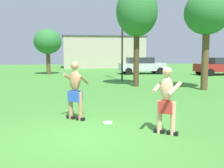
{
  "coord_description": "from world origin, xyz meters",
  "views": [
    {
      "loc": [
        -0.2,
        -5.89,
        1.96
      ],
      "look_at": [
        0.89,
        1.49,
        1.05
      ],
      "focal_mm": 40.62,
      "sensor_mm": 36.0,
      "label": 1
    }
  ],
  "objects_px": {
    "car_silver_near_post": "(141,65)",
    "tree_left_field": "(137,13)",
    "tree_behind_players": "(207,14)",
    "lamp_post": "(122,29)",
    "frisbee": "(108,122)",
    "player_near": "(75,89)",
    "player_in_red": "(167,98)",
    "tree_right_field": "(48,42)",
    "car_red_mid_lot": "(220,66)"
  },
  "relations": [
    {
      "from": "player_near",
      "to": "player_in_red",
      "type": "xyz_separation_m",
      "value": [
        2.17,
        -1.7,
        -0.02
      ]
    },
    {
      "from": "player_near",
      "to": "frisbee",
      "type": "height_order",
      "value": "player_near"
    },
    {
      "from": "player_near",
      "to": "car_red_mid_lot",
      "type": "distance_m",
      "value": 19.11
    },
    {
      "from": "tree_right_field",
      "to": "tree_behind_players",
      "type": "bearing_deg",
      "value": -51.23
    },
    {
      "from": "tree_left_field",
      "to": "player_in_red",
      "type": "bearing_deg",
      "value": -99.2
    },
    {
      "from": "frisbee",
      "to": "player_near",
      "type": "bearing_deg",
      "value": 150.41
    },
    {
      "from": "player_in_red",
      "to": "car_red_mid_lot",
      "type": "xyz_separation_m",
      "value": [
        10.91,
        15.64,
        -0.07
      ]
    },
    {
      "from": "tree_behind_players",
      "to": "tree_right_field",
      "type": "bearing_deg",
      "value": 128.77
    },
    {
      "from": "player_near",
      "to": "car_silver_near_post",
      "type": "distance_m",
      "value": 17.35
    },
    {
      "from": "car_silver_near_post",
      "to": "tree_left_field",
      "type": "relative_size",
      "value": 0.75
    },
    {
      "from": "car_silver_near_post",
      "to": "lamp_post",
      "type": "bearing_deg",
      "value": -117.67
    },
    {
      "from": "frisbee",
      "to": "lamp_post",
      "type": "bearing_deg",
      "value": 77.37
    },
    {
      "from": "lamp_post",
      "to": "tree_behind_players",
      "type": "height_order",
      "value": "lamp_post"
    },
    {
      "from": "tree_right_field",
      "to": "tree_behind_players",
      "type": "distance_m",
      "value": 14.89
    },
    {
      "from": "lamp_post",
      "to": "tree_right_field",
      "type": "bearing_deg",
      "value": 132.83
    },
    {
      "from": "player_in_red",
      "to": "car_silver_near_post",
      "type": "xyz_separation_m",
      "value": [
        4.16,
        17.85,
        -0.07
      ]
    },
    {
      "from": "frisbee",
      "to": "car_silver_near_post",
      "type": "bearing_deg",
      "value": 71.98
    },
    {
      "from": "frisbee",
      "to": "car_silver_near_post",
      "type": "height_order",
      "value": "car_silver_near_post"
    },
    {
      "from": "tree_right_field",
      "to": "tree_behind_players",
      "type": "relative_size",
      "value": 0.8
    },
    {
      "from": "lamp_post",
      "to": "tree_left_field",
      "type": "height_order",
      "value": "lamp_post"
    },
    {
      "from": "tree_behind_players",
      "to": "lamp_post",
      "type": "bearing_deg",
      "value": 123.31
    },
    {
      "from": "car_red_mid_lot",
      "to": "tree_behind_players",
      "type": "height_order",
      "value": "tree_behind_players"
    },
    {
      "from": "car_silver_near_post",
      "to": "tree_left_field",
      "type": "distance_m",
      "value": 9.97
    },
    {
      "from": "player_in_red",
      "to": "frisbee",
      "type": "bearing_deg",
      "value": 136.77
    },
    {
      "from": "car_silver_near_post",
      "to": "player_near",
      "type": "bearing_deg",
      "value": -111.39
    },
    {
      "from": "player_near",
      "to": "tree_right_field",
      "type": "bearing_deg",
      "value": 98.23
    },
    {
      "from": "car_silver_near_post",
      "to": "tree_right_field",
      "type": "distance_m",
      "value": 9.05
    },
    {
      "from": "lamp_post",
      "to": "tree_right_field",
      "type": "distance_m",
      "value": 8.57
    },
    {
      "from": "car_silver_near_post",
      "to": "tree_left_field",
      "type": "xyz_separation_m",
      "value": [
        -2.72,
        -8.94,
        3.47
      ]
    },
    {
      "from": "lamp_post",
      "to": "tree_behind_players",
      "type": "relative_size",
      "value": 1.14
    },
    {
      "from": "car_red_mid_lot",
      "to": "car_silver_near_post",
      "type": "bearing_deg",
      "value": 161.87
    },
    {
      "from": "car_red_mid_lot",
      "to": "tree_right_field",
      "type": "xyz_separation_m",
      "value": [
        -15.51,
        2.86,
        2.18
      ]
    },
    {
      "from": "frisbee",
      "to": "car_red_mid_lot",
      "type": "distance_m",
      "value": 18.91
    },
    {
      "from": "tree_left_field",
      "to": "tree_right_field",
      "type": "relative_size",
      "value": 1.38
    },
    {
      "from": "car_silver_near_post",
      "to": "tree_left_field",
      "type": "height_order",
      "value": "tree_left_field"
    },
    {
      "from": "tree_right_field",
      "to": "player_in_red",
      "type": "bearing_deg",
      "value": -76.05
    },
    {
      "from": "car_silver_near_post",
      "to": "tree_behind_players",
      "type": "xyz_separation_m",
      "value": [
        0.55,
        -10.93,
        3.16
      ]
    },
    {
      "from": "tree_left_field",
      "to": "tree_behind_players",
      "type": "xyz_separation_m",
      "value": [
        3.26,
        -1.99,
        -0.31
      ]
    },
    {
      "from": "tree_behind_players",
      "to": "tree_left_field",
      "type": "bearing_deg",
      "value": 148.68
    },
    {
      "from": "car_silver_near_post",
      "to": "tree_right_field",
      "type": "height_order",
      "value": "tree_right_field"
    },
    {
      "from": "lamp_post",
      "to": "player_near",
      "type": "bearing_deg",
      "value": -107.8
    },
    {
      "from": "player_near",
      "to": "frisbee",
      "type": "distance_m",
      "value": 1.38
    },
    {
      "from": "player_near",
      "to": "tree_right_field",
      "type": "distance_m",
      "value": 17.1
    },
    {
      "from": "tree_right_field",
      "to": "tree_behind_players",
      "type": "height_order",
      "value": "tree_behind_players"
    },
    {
      "from": "player_in_red",
      "to": "tree_behind_players",
      "type": "relative_size",
      "value": 0.32
    },
    {
      "from": "player_in_red",
      "to": "car_red_mid_lot",
      "type": "bearing_deg",
      "value": 55.1
    },
    {
      "from": "lamp_post",
      "to": "player_in_red",
      "type": "bearing_deg",
      "value": -95.67
    },
    {
      "from": "tree_right_field",
      "to": "car_red_mid_lot",
      "type": "bearing_deg",
      "value": -10.45
    },
    {
      "from": "frisbee",
      "to": "tree_behind_players",
      "type": "bearing_deg",
      "value": 43.86
    },
    {
      "from": "player_near",
      "to": "player_in_red",
      "type": "relative_size",
      "value": 1.05
    }
  ]
}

